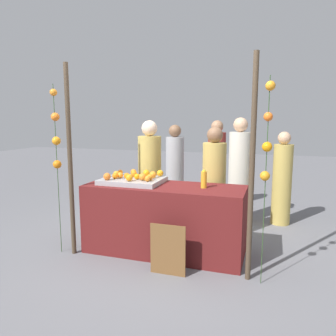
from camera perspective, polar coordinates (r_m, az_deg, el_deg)
The scene contains 31 objects.
ground_plane at distance 4.33m, azimuth -0.64°, elevation -14.39°, with size 24.00×24.00×0.00m, color slate.
stall_counter at distance 4.18m, azimuth -0.65°, elevation -8.92°, with size 1.99×0.72×0.87m, color #5B1919.
orange_tray at distance 4.26m, azimuth -6.17°, elevation -2.19°, with size 0.77×0.60×0.06m, color #9EA0A5.
orange_0 at distance 4.09m, azimuth -4.47°, elevation -1.56°, with size 0.09×0.09×0.09m, color orange.
orange_1 at distance 4.53m, azimuth -8.34°, elevation -0.74°, with size 0.07×0.07×0.07m, color orange.
orange_2 at distance 4.50m, azimuth -6.05°, elevation -0.70°, with size 0.08×0.08×0.08m, color orange.
orange_3 at distance 4.08m, azimuth -3.21°, elevation -1.65°, with size 0.08×0.08×0.08m, color orange.
orange_4 at distance 4.27m, azimuth -8.35°, elevation -1.27°, with size 0.08×0.08×0.08m, color orange.
orange_5 at distance 4.34m, azimuth -5.98°, elevation -1.02°, with size 0.08×0.08×0.08m, color orange.
orange_6 at distance 4.23m, azimuth -7.20°, elevation -1.36°, with size 0.08×0.08×0.08m, color orange.
orange_7 at distance 4.17m, azimuth -5.44°, elevation -1.49°, with size 0.07×0.07×0.07m, color orange.
orange_8 at distance 4.23m, azimuth -2.64°, elevation -1.19°, with size 0.09×0.09×0.09m, color orange.
orange_9 at distance 4.05m, azimuth -6.78°, elevation -1.70°, with size 0.09×0.09×0.09m, color orange.
orange_10 at distance 4.02m, azimuth -3.61°, elevation -1.87°, with size 0.07×0.07×0.07m, color orange.
orange_11 at distance 4.37m, azimuth -9.01°, elevation -1.02°, with size 0.08×0.08×0.08m, color orange.
orange_12 at distance 4.17m, azimuth -10.60°, elevation -1.47°, with size 0.09×0.09×0.09m, color orange.
orange_13 at distance 4.36m, azimuth -1.39°, elevation -0.90°, with size 0.09×0.09×0.09m, color orange.
orange_14 at distance 4.24m, azimuth -9.23°, elevation -1.37°, with size 0.08×0.08×0.08m, color orange.
orange_15 at distance 4.39m, azimuth -3.80°, elevation -0.86°, with size 0.09×0.09×0.09m, color orange.
juice_bottle at distance 3.94m, azimuth 6.28°, elevation -2.00°, with size 0.07×0.07×0.22m.
chalkboard_sign at distance 3.66m, azimuth 0.00°, elevation -14.16°, with size 0.40×0.03×0.58m.
vendor_left at distance 4.79m, azimuth -3.19°, elevation -2.40°, with size 0.33×0.33×1.67m.
vendor_right at distance 4.52m, azimuth 8.00°, elevation -3.65°, with size 0.32×0.32×1.59m.
crowd_person_0 at distance 6.21m, azimuth 8.43°, elevation 0.05°, with size 0.33×0.33×1.66m.
crowd_person_1 at distance 5.76m, azimuth 1.20°, elevation -0.89°, with size 0.32×0.32×1.59m.
crowd_person_2 at distance 5.53m, azimuth 19.28°, elevation -2.26°, with size 0.30×0.30×1.49m.
crowd_person_3 at distance 5.42m, azimuth 12.29°, elevation -1.07°, with size 0.34×0.34×1.71m.
canopy_post_left at distance 4.15m, azimuth -16.73°, elevation 1.04°, with size 0.06×0.06×2.35m, color #473828.
canopy_post_right at distance 3.42m, azimuth 14.43°, elevation -0.45°, with size 0.06×0.06×2.35m, color #473828.
garland_strand_left at distance 4.22m, azimuth -18.99°, elevation 5.57°, with size 0.11×0.11×2.10m.
garland_strand_right at distance 3.32m, azimuth 16.98°, elevation 5.35°, with size 0.11×0.10×2.10m.
Camera 1 is at (1.28, -3.77, 1.71)m, focal length 34.90 mm.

